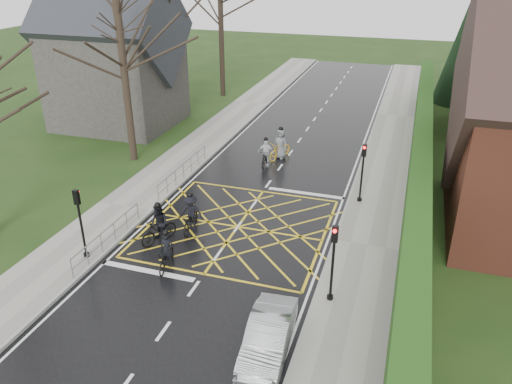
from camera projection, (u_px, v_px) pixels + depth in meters
The scene contains 22 objects.
ground at pixel (238, 227), 23.36m from camera, with size 120.00×120.00×0.00m, color black.
road at pixel (238, 227), 23.36m from camera, with size 9.00×80.00×0.01m, color black.
sidewalk_right at pixel (368, 246), 21.67m from camera, with size 3.00×80.00×0.15m, color gray.
sidewalk_left at pixel (125, 207), 24.99m from camera, with size 3.00×80.00×0.15m, color gray.
stone_wall at pixel (415, 190), 26.21m from camera, with size 0.50×38.00×0.70m, color slate.
hedge at pixel (420, 159), 25.45m from camera, with size 0.90×38.00×2.80m, color #193E10.
conifer at pixel (469, 42), 40.51m from camera, with size 4.60×4.60×10.00m.
church at pixel (114, 57), 35.24m from camera, with size 8.80×7.80×11.00m.
tree_near at pixel (119, 26), 27.55m from camera, with size 9.24×9.24×11.44m.
tree_mid at pixel (168, 0), 34.37m from camera, with size 10.08×10.08×12.48m.
tree_far at pixel (221, 11), 41.66m from camera, with size 8.40×8.40×10.40m.
railing_south at pixel (108, 233), 21.31m from camera, with size 0.05×5.04×1.03m.
railing_north at pixel (183, 168), 27.73m from camera, with size 0.05×6.04×1.03m.
traffic_light_ne at pixel (362, 174), 24.83m from camera, with size 0.24×0.31×3.21m.
traffic_light_se at pixel (333, 264), 17.63m from camera, with size 0.24×0.31×3.21m.
traffic_light_sw at pixel (81, 225), 20.19m from camera, with size 0.24×0.31×3.21m.
cyclist_rear at pixel (167, 256), 20.15m from camera, with size 0.89×1.82×1.70m.
cyclist_back at pixel (159, 227), 21.86m from camera, with size 1.29×1.98×1.93m.
cyclist_mid at pixel (191, 216), 22.85m from camera, with size 1.19×2.01×1.89m.
cyclist_front at pixel (265, 155), 29.77m from camera, with size 0.99×1.81×1.79m.
cyclist_lead at pixel (280, 148), 30.80m from camera, with size 1.39×2.24×2.05m.
car at pixel (268, 336), 15.84m from camera, with size 1.31×3.75×1.23m, color #A6A8AD.
Camera 1 is at (7.04, -19.08, 11.63)m, focal length 35.00 mm.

